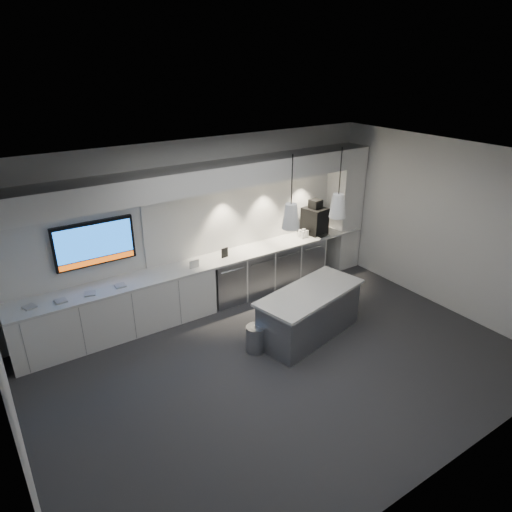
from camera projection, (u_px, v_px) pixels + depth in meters
floor at (283, 364)px, 6.85m from camera, size 7.00×7.00×0.00m
ceiling at (289, 166)px, 5.64m from camera, size 7.00×7.00×0.00m
wall_back at (202, 223)px, 8.15m from camera, size 7.00×0.00×7.00m
wall_front at (444, 371)px, 4.34m from camera, size 7.00×0.00×7.00m
wall_left at (1, 361)px, 4.47m from camera, size 0.00×7.00×7.00m
wall_right at (445, 226)px, 8.01m from camera, size 0.00×7.00×7.00m
back_counter at (212, 261)px, 8.15m from camera, size 6.80×0.65×0.04m
left_base_cabinets at (118, 311)px, 7.45m from camera, size 3.30×0.63×0.86m
fridge_unit_a at (225, 280)px, 8.46m from camera, size 0.60×0.61×0.85m
fridge_unit_b at (253, 272)px, 8.78m from camera, size 0.60×0.61×0.85m
fridge_unit_c at (279, 265)px, 9.10m from camera, size 0.60×0.61×0.85m
fridge_unit_d at (304, 257)px, 9.42m from camera, size 0.60×0.61×0.85m
backsplash at (258, 209)px, 8.72m from camera, size 4.60×0.03×1.30m
soffit at (207, 177)px, 7.56m from camera, size 6.90×0.60×0.40m
column at (344, 208)px, 9.62m from camera, size 0.55×0.55×2.60m
wall_tv at (95, 243)px, 7.12m from camera, size 1.25×0.07×0.72m
island at (310, 313)px, 7.43m from camera, size 2.03×1.20×0.81m
bin at (256, 339)px, 7.09m from camera, size 0.36×0.36×0.43m
coffee_machine at (315, 220)px, 9.26m from camera, size 0.46×0.61×0.71m
sign_black at (225, 253)px, 8.22m from camera, size 0.14×0.04×0.18m
sign_white at (194, 264)px, 7.82m from camera, size 0.18×0.03×0.14m
cup_cluster at (303, 234)px, 9.14m from camera, size 0.17×0.17×0.15m
tray_a at (29, 307)px, 6.60m from camera, size 0.20×0.20×0.02m
tray_b at (61, 301)px, 6.76m from camera, size 0.17×0.17×0.02m
tray_c at (90, 294)px, 6.97m from camera, size 0.20×0.20×0.02m
tray_d at (120, 286)px, 7.21m from camera, size 0.16×0.16×0.02m
pendant_left at (291, 216)px, 6.49m from camera, size 0.26×0.26×1.07m
pendant_right at (338, 205)px, 6.95m from camera, size 0.26×0.26×1.07m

